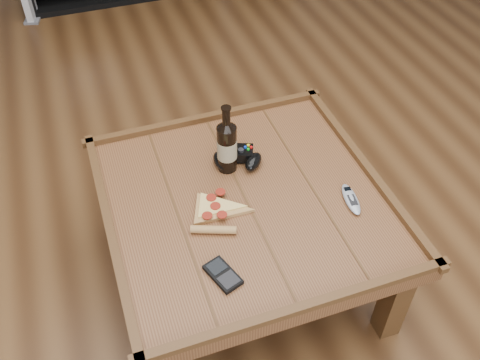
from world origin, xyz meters
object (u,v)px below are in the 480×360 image
object	(u,v)px
beer_bottle	(227,145)
smartphone	(223,275)
game_controller	(237,158)
remote_control	(351,199)
game_console	(30,5)
coffee_table	(245,210)
pizza_slice	(215,211)

from	to	relation	value
beer_bottle	smartphone	distance (m)	0.51
game_controller	remote_control	world-z (taller)	game_controller
beer_bottle	game_console	world-z (taller)	beer_bottle
game_controller	smartphone	size ratio (longest dim) A/B	1.36
coffee_table	smartphone	world-z (taller)	coffee_table
smartphone	remote_control	world-z (taller)	remote_control
remote_control	pizza_slice	bearing A→B (deg)	176.08
pizza_slice	smartphone	distance (m)	0.27
coffee_table	remote_control	size ratio (longest dim) A/B	6.48
coffee_table	beer_bottle	size ratio (longest dim) A/B	3.60
coffee_table	game_console	world-z (taller)	coffee_table
beer_bottle	pizza_slice	bearing A→B (deg)	-118.81
beer_bottle	game_controller	size ratio (longest dim) A/B	1.47
smartphone	coffee_table	bearing A→B (deg)	38.94
coffee_table	game_console	bearing A→B (deg)	104.97
remote_control	game_console	xyz separation A→B (m)	(-1.03, 2.68, -0.36)
remote_control	game_console	world-z (taller)	remote_control
beer_bottle	remote_control	world-z (taller)	beer_bottle
beer_bottle	smartphone	bearing A→B (deg)	-110.02
beer_bottle	smartphone	xyz separation A→B (m)	(-0.17, -0.47, -0.11)
pizza_slice	remote_control	size ratio (longest dim) A/B	2.01
smartphone	remote_control	size ratio (longest dim) A/B	0.90
game_controller	pizza_slice	distance (m)	0.27
game_controller	pizza_slice	world-z (taller)	game_controller
pizza_slice	smartphone	xyz separation A→B (m)	(-0.06, -0.26, -0.00)
smartphone	remote_control	bearing A→B (deg)	-2.94
coffee_table	beer_bottle	bearing A→B (deg)	93.33
beer_bottle	coffee_table	bearing A→B (deg)	-86.67
coffee_table	smartphone	bearing A→B (deg)	-121.84
coffee_table	game_console	xyz separation A→B (m)	(-0.68, 2.54, -0.29)
remote_control	game_console	bearing A→B (deg)	119.78
coffee_table	game_controller	world-z (taller)	game_controller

